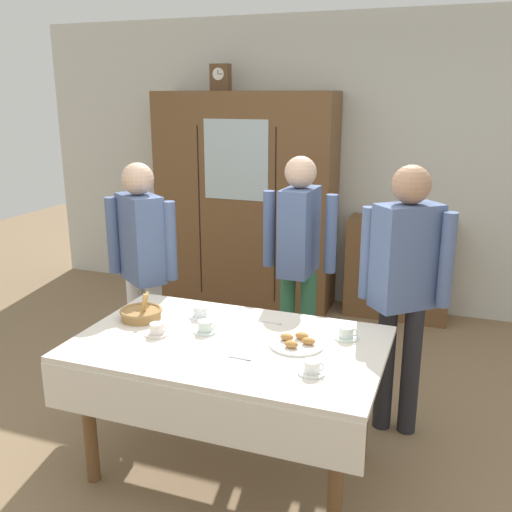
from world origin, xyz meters
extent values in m
plane|color=#846B4C|center=(0.00, 0.00, 0.00)|extent=(12.00, 12.00, 0.00)
cube|color=silver|center=(0.00, 2.65, 1.35)|extent=(6.40, 0.10, 2.70)
cylinder|color=brown|center=(-0.65, -0.55, 0.37)|extent=(0.07, 0.07, 0.73)
cylinder|color=brown|center=(0.65, -0.55, 0.37)|extent=(0.07, 0.07, 0.73)
cylinder|color=brown|center=(-0.65, 0.15, 0.37)|extent=(0.07, 0.07, 0.73)
cylinder|color=brown|center=(0.65, 0.15, 0.37)|extent=(0.07, 0.07, 0.73)
cube|color=silver|center=(0.00, -0.20, 0.75)|extent=(1.58, 0.98, 0.03)
cube|color=silver|center=(0.00, -0.69, 0.61)|extent=(1.58, 0.01, 0.24)
cube|color=brown|center=(-0.90, 2.35, 1.01)|extent=(1.73, 0.45, 2.02)
cube|color=silver|center=(-0.90, 2.13, 1.41)|extent=(0.62, 0.01, 0.73)
cube|color=black|center=(-1.28, 2.13, 0.91)|extent=(0.01, 0.01, 1.62)
cube|color=black|center=(-0.52, 2.13, 0.91)|extent=(0.01, 0.01, 1.62)
cube|color=brown|center=(-1.14, 2.35, 2.14)|extent=(0.18, 0.10, 0.24)
cylinder|color=white|center=(-1.14, 2.30, 2.17)|extent=(0.11, 0.01, 0.11)
cube|color=black|center=(-1.14, 2.30, 2.18)|extent=(0.00, 0.00, 0.04)
cube|color=black|center=(-1.12, 2.30, 2.17)|extent=(0.05, 0.00, 0.00)
cube|color=brown|center=(0.58, 2.41, 0.46)|extent=(0.92, 0.35, 0.91)
cube|color=#B29333|center=(0.58, 2.41, 0.92)|extent=(0.13, 0.17, 0.02)
cube|color=#3D754C|center=(0.58, 2.41, 0.95)|extent=(0.16, 0.21, 0.03)
cylinder|color=silver|center=(0.56, 0.04, 0.76)|extent=(0.13, 0.13, 0.01)
cylinder|color=silver|center=(0.56, 0.04, 0.80)|extent=(0.08, 0.08, 0.05)
torus|color=silver|center=(0.60, 0.04, 0.80)|extent=(0.04, 0.01, 0.04)
cylinder|color=white|center=(0.49, -0.40, 0.76)|extent=(0.13, 0.13, 0.01)
cylinder|color=white|center=(0.49, -0.40, 0.80)|extent=(0.08, 0.08, 0.05)
torus|color=white|center=(0.53, -0.40, 0.80)|extent=(0.04, 0.01, 0.04)
cylinder|color=silver|center=(-0.17, -0.14, 0.76)|extent=(0.13, 0.13, 0.01)
cylinder|color=silver|center=(-0.17, -0.14, 0.80)|extent=(0.08, 0.08, 0.05)
torus|color=silver|center=(-0.13, -0.14, 0.80)|extent=(0.04, 0.01, 0.04)
cylinder|color=#47230F|center=(-0.17, -0.14, 0.82)|extent=(0.06, 0.06, 0.01)
cylinder|color=white|center=(-0.39, -0.26, 0.76)|extent=(0.13, 0.13, 0.01)
cylinder|color=white|center=(-0.39, -0.26, 0.80)|extent=(0.08, 0.08, 0.05)
torus|color=white|center=(-0.35, -0.26, 0.80)|extent=(0.04, 0.01, 0.04)
cylinder|color=#47230F|center=(-0.39, -0.26, 0.82)|extent=(0.06, 0.06, 0.01)
cylinder|color=white|center=(-0.28, 0.04, 0.76)|extent=(0.13, 0.13, 0.01)
cylinder|color=white|center=(-0.28, 0.04, 0.80)|extent=(0.08, 0.08, 0.05)
torus|color=white|center=(-0.25, 0.04, 0.80)|extent=(0.04, 0.01, 0.04)
cylinder|color=#47230F|center=(-0.28, 0.04, 0.82)|extent=(0.06, 0.06, 0.01)
cylinder|color=#9E7542|center=(-0.58, -0.10, 0.79)|extent=(0.22, 0.22, 0.05)
torus|color=#9E7542|center=(-0.58, -0.10, 0.81)|extent=(0.24, 0.24, 0.02)
cylinder|color=tan|center=(-0.56, -0.11, 0.86)|extent=(0.04, 0.02, 0.12)
cylinder|color=tan|center=(-0.55, -0.10, 0.86)|extent=(0.05, 0.02, 0.12)
cylinder|color=tan|center=(-0.56, -0.08, 0.86)|extent=(0.03, 0.03, 0.12)
cylinder|color=white|center=(0.34, -0.13, 0.77)|extent=(0.28, 0.28, 0.01)
ellipsoid|color=#BC7F3D|center=(0.40, -0.13, 0.79)|extent=(0.07, 0.05, 0.04)
ellipsoid|color=#BC7F3D|center=(0.35, -0.07, 0.79)|extent=(0.07, 0.05, 0.04)
ellipsoid|color=#BC7F3D|center=(0.28, -0.12, 0.79)|extent=(0.07, 0.05, 0.04)
ellipsoid|color=#BC7F3D|center=(0.33, -0.19, 0.79)|extent=(0.07, 0.05, 0.04)
cube|color=silver|center=(0.12, 0.10, 0.76)|extent=(0.10, 0.01, 0.00)
ellipsoid|color=silver|center=(0.18, 0.10, 0.76)|extent=(0.03, 0.02, 0.01)
cube|color=silver|center=(0.12, -0.38, 0.76)|extent=(0.10, 0.01, 0.00)
ellipsoid|color=silver|center=(0.17, -0.38, 0.76)|extent=(0.03, 0.02, 0.01)
cylinder|color=#33704C|center=(-0.03, 0.95, 0.40)|extent=(0.11, 0.11, 0.79)
cylinder|color=#33704C|center=(0.12, 0.95, 0.40)|extent=(0.11, 0.11, 0.79)
cube|color=slate|center=(0.04, 0.95, 1.09)|extent=(0.21, 0.37, 0.59)
sphere|color=#DBB293|center=(0.04, 0.95, 1.49)|extent=(0.21, 0.21, 0.21)
cylinder|color=slate|center=(-0.18, 0.95, 1.09)|extent=(0.08, 0.08, 0.53)
cylinder|color=slate|center=(0.26, 0.95, 1.09)|extent=(0.08, 0.08, 0.53)
cylinder|color=silver|center=(-1.00, 0.49, 0.39)|extent=(0.11, 0.11, 0.78)
cylinder|color=silver|center=(-0.85, 0.49, 0.39)|extent=(0.11, 0.11, 0.78)
cube|color=slate|center=(-0.92, 0.49, 1.07)|extent=(0.41, 0.38, 0.58)
sphere|color=#DBB293|center=(-0.92, 0.49, 1.46)|extent=(0.21, 0.21, 0.21)
cylinder|color=slate|center=(-1.14, 0.49, 1.07)|extent=(0.08, 0.08, 0.52)
cylinder|color=slate|center=(-0.70, 0.49, 1.07)|extent=(0.08, 0.08, 0.52)
cylinder|color=#232328|center=(0.72, 0.50, 0.40)|extent=(0.11, 0.11, 0.80)
cylinder|color=#232328|center=(0.87, 0.50, 0.40)|extent=(0.11, 0.11, 0.80)
cube|color=slate|center=(0.80, 0.50, 1.10)|extent=(0.40, 0.39, 0.60)
sphere|color=tan|center=(0.80, 0.50, 1.51)|extent=(0.22, 0.22, 0.22)
cylinder|color=slate|center=(0.58, 0.50, 1.10)|extent=(0.08, 0.08, 0.54)
cylinder|color=slate|center=(1.02, 0.50, 1.10)|extent=(0.08, 0.08, 0.54)
camera|label=1|loc=(1.06, -2.70, 1.99)|focal=39.95mm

